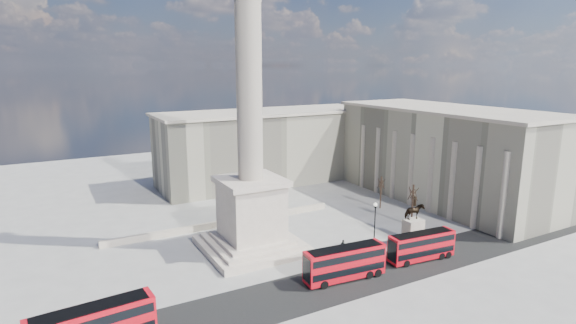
# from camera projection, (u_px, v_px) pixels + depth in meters

# --- Properties ---
(ground) EXTENTS (180.00, 180.00, 0.00)m
(ground) POSITION_uv_depth(u_px,v_px,m) (267.00, 261.00, 62.56)
(ground) COLOR #9D9B95
(ground) RESTS_ON ground
(asphalt_road) EXTENTS (120.00, 9.00, 0.01)m
(asphalt_road) POSITION_uv_depth(u_px,v_px,m) (338.00, 283.00, 56.34)
(asphalt_road) COLOR black
(asphalt_road) RESTS_ON ground
(nelsons_column) EXTENTS (14.00, 14.00, 49.85)m
(nelsons_column) POSITION_uv_depth(u_px,v_px,m) (250.00, 164.00, 64.13)
(nelsons_column) COLOR beige
(nelsons_column) RESTS_ON ground
(balustrade_wall) EXTENTS (40.00, 0.60, 1.10)m
(balustrade_wall) POSITION_uv_depth(u_px,v_px,m) (225.00, 223.00, 76.16)
(balustrade_wall) COLOR #BBAF9B
(balustrade_wall) RESTS_ON ground
(building_east) EXTENTS (19.00, 46.00, 18.60)m
(building_east) POSITION_uv_depth(u_px,v_px,m) (445.00, 154.00, 90.35)
(building_east) COLOR #BBB79A
(building_east) RESTS_ON ground
(building_northeast) EXTENTS (51.00, 17.00, 16.60)m
(building_northeast) POSITION_uv_depth(u_px,v_px,m) (268.00, 146.00, 104.50)
(building_northeast) COLOR #BBB79A
(building_northeast) RESTS_ON ground
(red_bus_b) EXTENTS (10.94, 3.35, 4.37)m
(red_bus_b) POSITION_uv_depth(u_px,v_px,m) (345.00, 263.00, 56.75)
(red_bus_b) COLOR red
(red_bus_b) RESTS_ON ground
(red_bus_c) EXTENTS (10.11, 3.20, 4.03)m
(red_bus_c) POSITION_uv_depth(u_px,v_px,m) (422.00, 246.00, 62.52)
(red_bus_c) COLOR red
(red_bus_c) RESTS_ON ground
(red_bus_d) EXTENTS (9.72, 2.84, 3.89)m
(red_bus_d) POSITION_uv_depth(u_px,v_px,m) (537.00, 219.00, 73.59)
(red_bus_d) COLOR red
(red_bus_d) RESTS_ON ground
(victorian_lamp) EXTENTS (0.57, 0.57, 6.65)m
(victorian_lamp) POSITION_uv_depth(u_px,v_px,m) (375.00, 220.00, 67.55)
(victorian_lamp) COLOR black
(victorian_lamp) RESTS_ON ground
(equestrian_statue) EXTENTS (3.58, 2.69, 7.57)m
(equestrian_statue) POSITION_uv_depth(u_px,v_px,m) (413.00, 228.00, 68.04)
(equestrian_statue) COLOR #BBAF9B
(equestrian_statue) RESTS_ON ground
(bare_tree_near) EXTENTS (1.86, 1.86, 8.13)m
(bare_tree_near) POSITION_uv_depth(u_px,v_px,m) (510.00, 195.00, 71.94)
(bare_tree_near) COLOR #332319
(bare_tree_near) RESTS_ON ground
(bare_tree_mid) EXTENTS (1.99, 1.99, 7.56)m
(bare_tree_mid) POSITION_uv_depth(u_px,v_px,m) (413.00, 192.00, 75.37)
(bare_tree_mid) COLOR #332319
(bare_tree_mid) RESTS_ON ground
(bare_tree_far) EXTENTS (1.61, 1.61, 6.57)m
(bare_tree_far) POSITION_uv_depth(u_px,v_px,m) (381.00, 182.00, 84.75)
(bare_tree_far) COLOR #332319
(bare_tree_far) RESTS_ON ground
(pedestrian_walking) EXTENTS (0.65, 0.43, 1.79)m
(pedestrian_walking) POSITION_uv_depth(u_px,v_px,m) (378.00, 248.00, 64.81)
(pedestrian_walking) COLOR black
(pedestrian_walking) RESTS_ON ground
(pedestrian_standing) EXTENTS (1.03, 0.96, 1.69)m
(pedestrian_standing) POSITION_uv_depth(u_px,v_px,m) (415.00, 243.00, 66.87)
(pedestrian_standing) COLOR black
(pedestrian_standing) RESTS_ON ground
(pedestrian_crossing) EXTENTS (0.60, 1.18, 1.93)m
(pedestrian_crossing) POSITION_uv_depth(u_px,v_px,m) (343.00, 246.00, 65.36)
(pedestrian_crossing) COLOR black
(pedestrian_crossing) RESTS_ON ground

